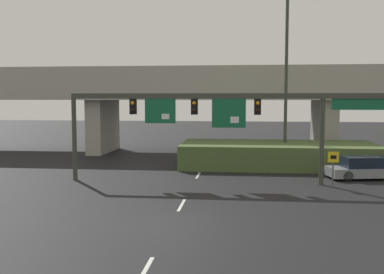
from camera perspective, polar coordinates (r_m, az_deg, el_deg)
ground_plane at (r=18.84m, az=-2.54°, el=-10.73°), size 160.00×160.00×0.00m
lane_markings at (r=29.72m, az=0.78°, el=-4.89°), size 0.14×35.52×0.01m
signal_gantry at (r=26.79m, az=3.01°, el=3.56°), size 18.70×0.44×5.37m
speed_limit_sign at (r=26.68m, az=17.49°, el=-3.25°), size 0.60×0.11×2.11m
highway_light_pole_near at (r=34.78m, az=11.88°, el=8.27°), size 0.70×0.36×13.56m
overpass_bridge at (r=41.17m, az=2.39°, el=5.65°), size 47.81×7.79×7.78m
grass_embankment at (r=34.09m, az=10.92°, el=-2.23°), size 14.36×6.27×1.73m
parked_sedan_near_right at (r=30.37m, az=20.87°, el=-3.75°), size 4.70×2.60×1.43m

